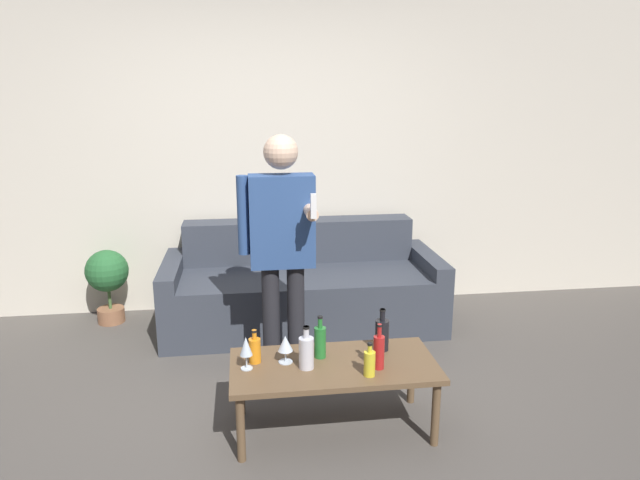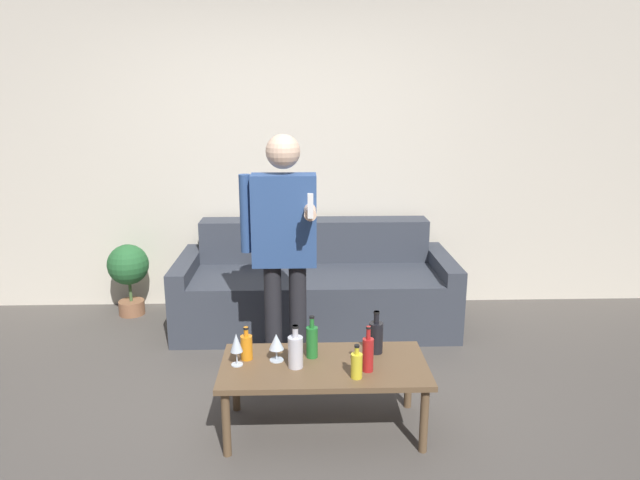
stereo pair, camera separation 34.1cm
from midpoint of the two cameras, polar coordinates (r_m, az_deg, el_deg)
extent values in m
plane|color=#514C47|center=(3.27, -1.71, -19.00)|extent=(16.00, 16.00, 0.00)
cube|color=beige|center=(4.81, -1.92, 9.07)|extent=(8.00, 0.06, 2.70)
cube|color=#383D47|center=(4.43, 1.80, -6.41)|extent=(1.87, 0.64, 0.45)
cube|color=#383D47|center=(4.79, 1.49, -2.60)|extent=(1.87, 0.25, 0.79)
cube|color=#383D47|center=(4.58, -11.00, -5.25)|extent=(0.14, 0.89, 0.56)
cube|color=#383D47|center=(4.69, 14.08, -4.91)|extent=(0.14, 0.89, 0.56)
cube|color=brown|center=(3.14, 3.60, -12.56)|extent=(1.11, 0.54, 0.03)
cylinder|color=brown|center=(3.04, -6.06, -17.86)|extent=(0.04, 0.04, 0.37)
cylinder|color=brown|center=(3.13, 13.60, -17.16)|extent=(0.04, 0.04, 0.37)
cylinder|color=brown|center=(3.42, -5.54, -13.95)|extent=(0.04, 0.04, 0.37)
cylinder|color=brown|center=(3.50, 11.70, -13.47)|extent=(0.04, 0.04, 0.37)
cylinder|color=orange|center=(3.15, -4.25, -10.74)|extent=(0.07, 0.07, 0.13)
cylinder|color=orange|center=(3.12, -4.28, -9.19)|extent=(0.02, 0.02, 0.05)
cylinder|color=black|center=(3.11, -4.29, -8.85)|extent=(0.03, 0.03, 0.01)
cylinder|color=#B21E1E|center=(3.04, 8.09, -11.38)|extent=(0.06, 0.06, 0.18)
cylinder|color=#B21E1E|center=(2.99, 8.18, -9.23)|extent=(0.02, 0.02, 0.07)
cylinder|color=black|center=(2.98, 8.20, -8.73)|extent=(0.03, 0.03, 0.01)
cylinder|color=yellow|center=(2.98, 7.04, -12.46)|extent=(0.06, 0.06, 0.13)
cylinder|color=yellow|center=(2.94, 7.09, -10.89)|extent=(0.02, 0.02, 0.05)
cylinder|color=black|center=(2.93, 7.11, -10.54)|extent=(0.03, 0.03, 0.01)
cylinder|color=#23752D|center=(3.16, 2.33, -10.25)|extent=(0.06, 0.06, 0.17)
cylinder|color=#23752D|center=(3.11, 2.35, -8.24)|extent=(0.02, 0.02, 0.07)
cylinder|color=black|center=(3.10, 2.36, -7.77)|extent=(0.03, 0.03, 0.01)
cylinder|color=black|center=(3.25, 8.67, -9.70)|extent=(0.08, 0.08, 0.18)
cylinder|color=black|center=(3.20, 8.75, -7.70)|extent=(0.03, 0.03, 0.07)
cylinder|color=black|center=(3.19, 8.77, -7.23)|extent=(0.03, 0.03, 0.01)
cylinder|color=silver|center=(3.05, 0.79, -11.22)|extent=(0.08, 0.08, 0.17)
cylinder|color=silver|center=(3.00, 0.80, -9.20)|extent=(0.03, 0.03, 0.07)
cylinder|color=black|center=(2.99, 0.80, -8.72)|extent=(0.03, 0.03, 0.01)
cylinder|color=silver|center=(3.16, -1.22, -11.97)|extent=(0.08, 0.08, 0.01)
cylinder|color=silver|center=(3.14, -1.22, -11.42)|extent=(0.01, 0.01, 0.06)
cone|color=silver|center=(3.11, -1.23, -10.18)|extent=(0.08, 0.08, 0.09)
cylinder|color=silver|center=(3.12, -5.14, -12.36)|extent=(0.06, 0.06, 0.01)
cylinder|color=silver|center=(3.10, -5.16, -11.72)|extent=(0.01, 0.01, 0.07)
cone|color=silver|center=(3.07, -5.19, -10.24)|extent=(0.07, 0.07, 0.10)
cylinder|color=#232328|center=(3.71, -2.05, -8.13)|extent=(0.11, 0.11, 0.76)
cylinder|color=#232328|center=(3.71, 0.43, -8.11)|extent=(0.11, 0.11, 0.76)
cube|color=#2D4C84|center=(3.50, -0.84, 1.96)|extent=(0.40, 0.17, 0.57)
sphere|color=beige|center=(3.44, -0.87, 8.82)|extent=(0.21, 0.21, 0.21)
cylinder|color=#2D4C84|center=(3.50, -4.69, 2.60)|extent=(0.07, 0.07, 0.48)
cylinder|color=beige|center=(3.37, 1.90, 2.92)|extent=(0.07, 0.26, 0.07)
cube|color=white|center=(3.20, 2.09, 3.39)|extent=(0.03, 0.03, 0.14)
cylinder|color=#936042|center=(5.01, -16.47, -6.52)|extent=(0.21, 0.21, 0.12)
cylinder|color=#476B38|center=(4.96, -16.60, -4.80)|extent=(0.03, 0.03, 0.20)
sphere|color=#286633|center=(4.89, -16.79, -2.39)|extent=(0.33, 0.33, 0.33)
camera|label=1|loc=(0.17, -87.14, 0.74)|focal=32.00mm
camera|label=2|loc=(0.17, 92.86, -0.74)|focal=32.00mm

